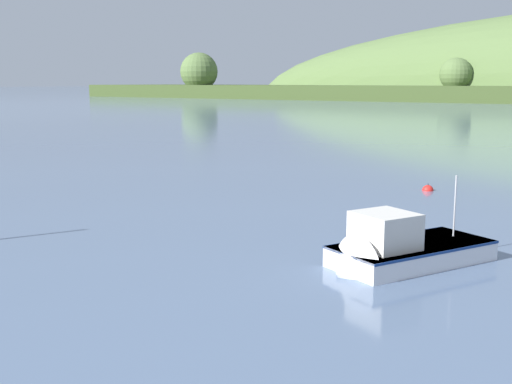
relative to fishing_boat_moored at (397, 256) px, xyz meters
name	(u,v)px	position (x,y,z in m)	size (l,w,h in m)	color
fishing_boat_moored	(397,256)	(0.00, 0.00, 0.00)	(4.66, 6.39, 3.81)	white
mooring_buoy_off_fishing_boat	(428,191)	(-4.20, 15.08, -0.33)	(0.63, 0.63, 0.71)	red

